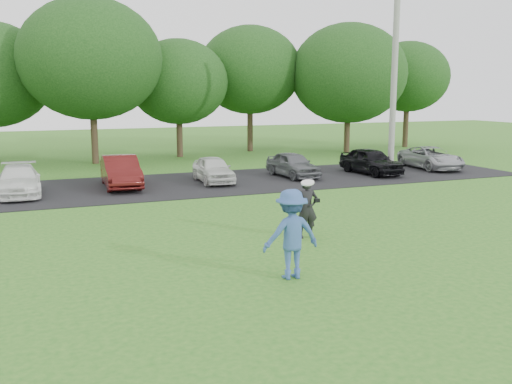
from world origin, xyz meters
The scene contains 7 objects.
ground centered at (0.00, 0.00, 0.00)m, with size 100.00×100.00×0.00m, color #296B1E.
parking_lot centered at (0.00, 13.00, 0.01)m, with size 32.00×6.50×0.03m, color black.
utility_pole centered at (10.38, 12.40, 4.60)m, with size 0.28×0.28×9.19m, color #979692.
frisbee_player centered at (-0.41, 0.52, 0.94)m, with size 1.23×0.73×2.07m.
camera_bystander centered at (1.41, 3.35, 0.79)m, with size 0.61×0.45×1.59m.
parked_cars centered at (-0.38, 12.91, 0.60)m, with size 28.29×4.45×1.25m.
tree_row centered at (1.51, 22.76, 4.91)m, with size 42.39×9.85×8.64m.
Camera 1 is at (-5.35, -9.80, 3.86)m, focal length 40.00 mm.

